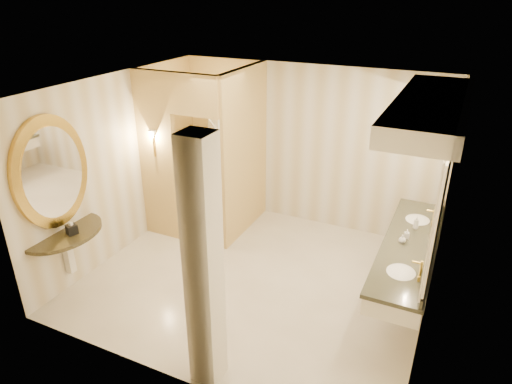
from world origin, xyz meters
TOP-DOWN VIEW (x-y plane):
  - floor at (0.00, 0.00)m, footprint 4.50×4.50m
  - ceiling at (0.00, 0.00)m, footprint 4.50×4.50m
  - wall_back at (0.00, 2.00)m, footprint 4.50×0.02m
  - wall_front at (0.00, -2.00)m, footprint 4.50×0.02m
  - wall_left at (-2.25, 0.00)m, footprint 0.02×4.00m
  - wall_right at (2.25, 0.00)m, footprint 0.02×4.00m
  - toilet_closet at (-1.14, 0.96)m, footprint 1.50×1.55m
  - wall_sconce at (-1.93, 0.43)m, footprint 0.14×0.14m
  - vanity at (1.98, 0.37)m, footprint 0.75×2.75m
  - console_shelf at (-2.21, -1.25)m, footprint 1.12×1.12m
  - pillar at (0.29, -1.80)m, footprint 0.29×0.29m
  - tissue_box at (-2.04, -1.25)m, footprint 0.16×0.16m
  - toilet at (-1.75, 1.66)m, footprint 0.56×0.75m
  - soap_bottle_a at (1.89, 0.47)m, footprint 0.07×0.07m
  - soap_bottle_b at (1.85, 0.33)m, footprint 0.11×0.11m
  - soap_bottle_c at (1.96, 0.79)m, footprint 0.08×0.08m

SIDE VIEW (x-z plane):
  - floor at x=0.00m, z-range 0.00..0.00m
  - toilet at x=-1.75m, z-range 0.00..0.68m
  - soap_bottle_b at x=1.85m, z-range 0.88..0.99m
  - tissue_box at x=-2.04m, z-range 0.88..1.00m
  - soap_bottle_a at x=1.89m, z-range 0.88..1.00m
  - soap_bottle_c at x=1.96m, z-range 0.88..1.06m
  - wall_back at x=0.00m, z-range 0.00..2.70m
  - wall_front at x=0.00m, z-range 0.00..2.70m
  - wall_left at x=-2.25m, z-range 0.00..2.70m
  - wall_right at x=2.25m, z-range 0.00..2.70m
  - pillar at x=0.29m, z-range 0.00..2.70m
  - console_shelf at x=-2.21m, z-range 0.35..2.36m
  - toilet_closet at x=-1.14m, z-range 0.04..2.74m
  - vanity at x=1.98m, z-range 0.58..2.67m
  - wall_sconce at x=-1.93m, z-range 1.52..1.94m
  - ceiling at x=0.00m, z-range 2.70..2.70m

